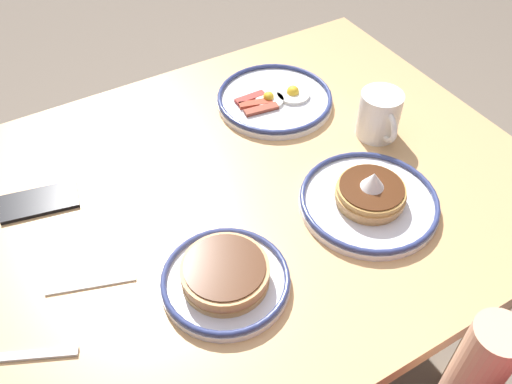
% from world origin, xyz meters
% --- Properties ---
extents(ground_plane, '(6.00, 6.00, 0.00)m').
position_xyz_m(ground_plane, '(0.00, 0.00, 0.00)').
color(ground_plane, '#726556').
extents(dining_table, '(1.14, 0.89, 0.74)m').
position_xyz_m(dining_table, '(0.00, 0.00, 0.63)').
color(dining_table, tan).
rests_on(dining_table, ground_plane).
extents(plate_near_main, '(0.27, 0.27, 0.04)m').
position_xyz_m(plate_near_main, '(-0.18, -0.20, 0.75)').
color(plate_near_main, white).
rests_on(plate_near_main, dining_table).
extents(plate_center_pancakes, '(0.22, 0.22, 0.05)m').
position_xyz_m(plate_center_pancakes, '(0.15, 0.18, 0.76)').
color(plate_center_pancakes, white).
rests_on(plate_center_pancakes, dining_table).
extents(plate_far_companion, '(0.27, 0.27, 0.09)m').
position_xyz_m(plate_far_companion, '(-0.17, 0.16, 0.75)').
color(plate_far_companion, white).
rests_on(plate_far_companion, dining_table).
extents(coffee_mug, '(0.09, 0.12, 0.10)m').
position_xyz_m(coffee_mug, '(-0.32, 0.00, 0.79)').
color(coffee_mug, white).
rests_on(coffee_mug, dining_table).
extents(cell_phone, '(0.16, 0.10, 0.01)m').
position_xyz_m(cell_phone, '(0.37, -0.16, 0.74)').
color(cell_phone, black).
rests_on(cell_phone, dining_table).
extents(paper_napkin, '(0.19, 0.18, 0.00)m').
position_xyz_m(paper_napkin, '(0.33, 0.01, 0.74)').
color(paper_napkin, white).
rests_on(paper_napkin, dining_table).
extents(butter_knife, '(0.22, 0.11, 0.01)m').
position_xyz_m(butter_knife, '(0.51, 0.13, 0.74)').
color(butter_knife, silver).
rests_on(butter_knife, dining_table).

